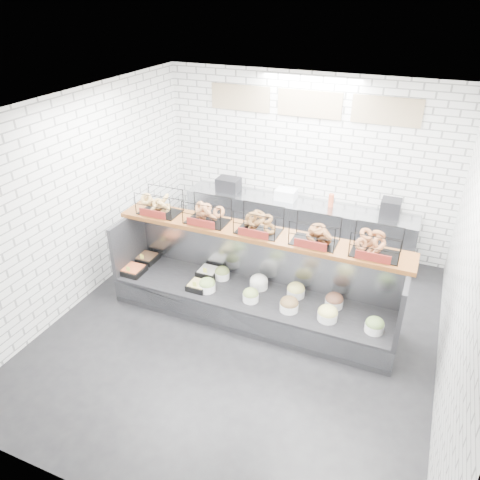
% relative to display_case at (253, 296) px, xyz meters
% --- Properties ---
extents(ground, '(5.50, 5.50, 0.00)m').
position_rel_display_case_xyz_m(ground, '(-0.01, -0.34, -0.33)').
color(ground, black).
rests_on(ground, ground).
extents(room_shell, '(5.02, 5.51, 3.01)m').
position_rel_display_case_xyz_m(room_shell, '(-0.01, 0.26, 1.73)').
color(room_shell, white).
rests_on(room_shell, ground).
extents(display_case, '(4.00, 0.90, 1.20)m').
position_rel_display_case_xyz_m(display_case, '(0.00, 0.00, 0.00)').
color(display_case, black).
rests_on(display_case, ground).
extents(bagel_shelf, '(4.10, 0.50, 0.40)m').
position_rel_display_case_xyz_m(bagel_shelf, '(-0.01, 0.17, 1.05)').
color(bagel_shelf, '#512B11').
rests_on(bagel_shelf, display_case).
extents(prep_counter, '(4.00, 0.60, 1.20)m').
position_rel_display_case_xyz_m(prep_counter, '(-0.01, 2.09, 0.14)').
color(prep_counter, '#93969B').
rests_on(prep_counter, ground).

